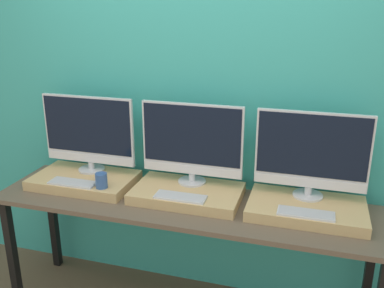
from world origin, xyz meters
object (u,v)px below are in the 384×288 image
monitor_right (312,153)px  keyboard_left (73,183)px  monitor_center (192,142)px  keyboard_right (306,213)px  monitor_left (89,132)px  keyboard_center (180,197)px  mug (101,181)px

monitor_right → keyboard_left: bearing=-170.6°
keyboard_left → monitor_center: monitor_center is taller
keyboard_right → monitor_right: bearing=90.0°
monitor_left → keyboard_left: (0.00, -0.23, -0.26)m
monitor_left → keyboard_center: (0.70, -0.23, -0.26)m
monitor_center → keyboard_right: (0.70, -0.23, -0.26)m
keyboard_left → monitor_center: (0.70, 0.23, 0.26)m
monitor_left → monitor_center: bearing=0.0°
keyboard_center → monitor_center: bearing=90.0°
keyboard_left → monitor_left: bearing=90.0°
monitor_left → keyboard_center: monitor_left is taller
monitor_right → monitor_center: bearing=180.0°
mug → monitor_left: bearing=130.6°
monitor_center → monitor_left: bearing=180.0°
keyboard_left → keyboard_right: size_ratio=1.00×
mug → monitor_right: size_ratio=0.15×
keyboard_left → mug: size_ratio=3.22×
monitor_right → keyboard_right: bearing=-90.0°
monitor_left → keyboard_right: bearing=-9.4°
monitor_left → monitor_center: size_ratio=1.00×
keyboard_center → monitor_right: (0.70, 0.23, 0.26)m
keyboard_left → mug: 0.20m
monitor_center → keyboard_right: bearing=-18.4°
monitor_right → monitor_left: bearing=180.0°
monitor_left → keyboard_center: bearing=-18.4°
mug → keyboard_center: bearing=0.0°
keyboard_left → keyboard_right: same height
keyboard_right → monitor_center: bearing=161.6°
mug → keyboard_center: 0.51m
keyboard_left → keyboard_right: bearing=0.0°
monitor_left → monitor_center: 0.70m
monitor_left → keyboard_right: monitor_left is taller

